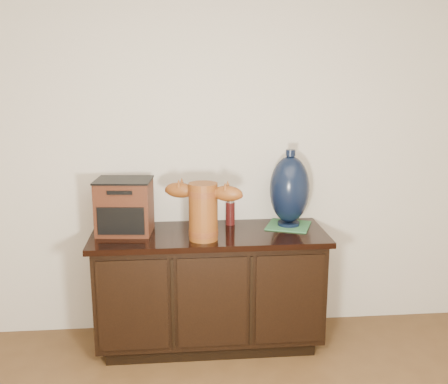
{
  "coord_description": "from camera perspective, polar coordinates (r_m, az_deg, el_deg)",
  "views": [
    {
      "loc": [
        -0.2,
        -0.89,
        1.74
      ],
      "look_at": [
        0.09,
        2.18,
        1.02
      ],
      "focal_mm": 42.0,
      "sensor_mm": 36.0,
      "label": 1
    }
  ],
  "objects": [
    {
      "name": "sideboard",
      "position": [
        3.41,
        -1.59,
        -10.36
      ],
      "size": [
        1.46,
        0.56,
        0.75
      ],
      "color": "black",
      "rests_on": "ground"
    },
    {
      "name": "lamp_base",
      "position": [
        3.37,
        7.14,
        0.25
      ],
      "size": [
        0.33,
        0.33,
        0.49
      ],
      "rotation": [
        0.0,
        0.0,
        -0.37
      ],
      "color": "black",
      "rests_on": "green_mat"
    },
    {
      "name": "tv_radio",
      "position": [
        3.29,
        -10.77,
        -1.53
      ],
      "size": [
        0.36,
        0.3,
        0.34
      ],
      "rotation": [
        0.0,
        0.0,
        -0.1
      ],
      "color": "#411D10",
      "rests_on": "sideboard"
    },
    {
      "name": "spray_can",
      "position": [
        3.42,
        0.69,
        -2.16
      ],
      "size": [
        0.06,
        0.06,
        0.18
      ],
      "color": "#59100F",
      "rests_on": "sideboard"
    },
    {
      "name": "terracotta_vessel",
      "position": [
        3.1,
        -2.27,
        -1.75
      ],
      "size": [
        0.48,
        0.26,
        0.34
      ],
      "rotation": [
        0.0,
        0.0,
        -0.39
      ],
      "color": "brown",
      "rests_on": "sideboard"
    },
    {
      "name": "green_mat",
      "position": [
        3.44,
        7.03,
        -3.64
      ],
      "size": [
        0.34,
        0.34,
        0.01
      ],
      "primitive_type": "cube",
      "rotation": [
        0.0,
        0.0,
        -0.37
      ],
      "color": "#2E673C",
      "rests_on": "sideboard"
    },
    {
      "name": "room",
      "position": [
        1.02,
        6.54,
        -12.67
      ],
      "size": [
        5.0,
        5.0,
        5.0
      ],
      "color": "#4F341B",
      "rests_on": "ground"
    }
  ]
}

